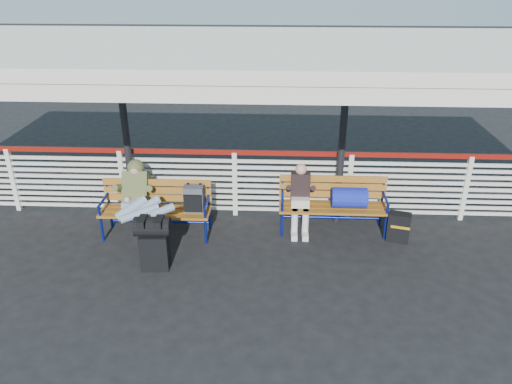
{
  "coord_description": "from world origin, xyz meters",
  "views": [
    {
      "loc": [
        0.75,
        -6.08,
        4.22
      ],
      "look_at": [
        0.41,
        1.0,
        0.88
      ],
      "focal_mm": 35.0,
      "sensor_mm": 36.0,
      "label": 1
    }
  ],
  "objects_px": {
    "traveler_man": "(141,204)",
    "suitcase_side": "(399,227)",
    "companion_person": "(300,198)",
    "bench_right": "(341,199)",
    "luggage_stack": "(154,241)",
    "bench_left": "(167,202)"
  },
  "relations": [
    {
      "from": "luggage_stack",
      "to": "bench_left",
      "type": "distance_m",
      "value": 1.04
    },
    {
      "from": "bench_left",
      "to": "bench_right",
      "type": "height_order",
      "value": "same"
    },
    {
      "from": "luggage_stack",
      "to": "bench_left",
      "type": "xyz_separation_m",
      "value": [
        -0.01,
        1.03,
        0.12
      ]
    },
    {
      "from": "companion_person",
      "to": "suitcase_side",
      "type": "distance_m",
      "value": 1.66
    },
    {
      "from": "bench_right",
      "to": "companion_person",
      "type": "height_order",
      "value": "companion_person"
    },
    {
      "from": "bench_right",
      "to": "companion_person",
      "type": "distance_m",
      "value": 0.67
    },
    {
      "from": "traveler_man",
      "to": "suitcase_side",
      "type": "distance_m",
      "value": 4.16
    },
    {
      "from": "suitcase_side",
      "to": "companion_person",
      "type": "bearing_deg",
      "value": -175.68
    },
    {
      "from": "bench_left",
      "to": "bench_right",
      "type": "bearing_deg",
      "value": 5.1
    },
    {
      "from": "bench_left",
      "to": "companion_person",
      "type": "xyz_separation_m",
      "value": [
        2.19,
        0.25,
        0.01
      ]
    },
    {
      "from": "traveler_man",
      "to": "companion_person",
      "type": "bearing_deg",
      "value": 13.28
    },
    {
      "from": "traveler_man",
      "to": "companion_person",
      "type": "relative_size",
      "value": 1.43
    },
    {
      "from": "luggage_stack",
      "to": "bench_right",
      "type": "distance_m",
      "value": 3.13
    },
    {
      "from": "bench_right",
      "to": "traveler_man",
      "type": "xyz_separation_m",
      "value": [
        -3.2,
        -0.6,
        0.12
      ]
    },
    {
      "from": "bench_right",
      "to": "traveler_man",
      "type": "relative_size",
      "value": 1.1
    },
    {
      "from": "companion_person",
      "to": "traveler_man",
      "type": "bearing_deg",
      "value": -166.72
    },
    {
      "from": "bench_left",
      "to": "bench_right",
      "type": "xyz_separation_m",
      "value": [
        2.87,
        0.26,
        0.0
      ]
    },
    {
      "from": "traveler_man",
      "to": "companion_person",
      "type": "xyz_separation_m",
      "value": [
        2.52,
        0.6,
        -0.12
      ]
    },
    {
      "from": "luggage_stack",
      "to": "companion_person",
      "type": "relative_size",
      "value": 0.74
    },
    {
      "from": "bench_right",
      "to": "companion_person",
      "type": "bearing_deg",
      "value": -179.34
    },
    {
      "from": "bench_right",
      "to": "traveler_man",
      "type": "distance_m",
      "value": 3.26
    },
    {
      "from": "bench_left",
      "to": "traveler_man",
      "type": "distance_m",
      "value": 0.5
    }
  ]
}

